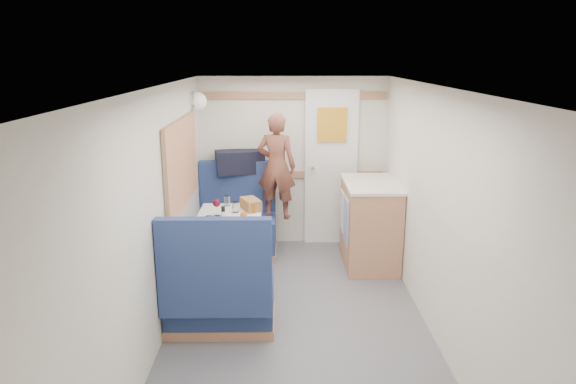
{
  "coord_description": "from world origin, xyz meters",
  "views": [
    {
      "loc": [
        -0.13,
        -3.74,
        2.23
      ],
      "look_at": [
        -0.08,
        0.9,
        0.99
      ],
      "focal_mm": 32.0,
      "sensor_mm": 36.0,
      "label": 1
    }
  ],
  "objects_px": {
    "orange_fruit": "(244,215)",
    "bread_loaf": "(251,204)",
    "dome_light": "(197,101)",
    "tumbler_right": "(235,207)",
    "cheese_block": "(234,219)",
    "dinette_table": "(229,232)",
    "person": "(276,166)",
    "galley_counter": "(369,223)",
    "bench_far": "(237,228)",
    "tray": "(239,226)",
    "salt_grinder": "(223,217)",
    "bench_near": "(220,297)",
    "tumbler_left": "(209,223)",
    "wine_glass": "(217,204)",
    "tumbler_mid": "(227,201)",
    "beer_glass": "(252,208)",
    "duffel_bag": "(240,162)",
    "pepper_grinder": "(223,211)"
  },
  "relations": [
    {
      "from": "orange_fruit",
      "to": "cheese_block",
      "type": "bearing_deg",
      "value": -140.02
    },
    {
      "from": "cheese_block",
      "to": "beer_glass",
      "type": "xyz_separation_m",
      "value": [
        0.15,
        0.31,
        0.01
      ]
    },
    {
      "from": "dome_light",
      "to": "wine_glass",
      "type": "xyz_separation_m",
      "value": [
        0.28,
        -0.83,
        -0.91
      ]
    },
    {
      "from": "orange_fruit",
      "to": "tumbler_mid",
      "type": "xyz_separation_m",
      "value": [
        -0.21,
        0.5,
        0.0
      ]
    },
    {
      "from": "beer_glass",
      "to": "tumbler_mid",
      "type": "bearing_deg",
      "value": 137.71
    },
    {
      "from": "dinette_table",
      "to": "wine_glass",
      "type": "height_order",
      "value": "wine_glass"
    },
    {
      "from": "dome_light",
      "to": "galley_counter",
      "type": "height_order",
      "value": "dome_light"
    },
    {
      "from": "bench_far",
      "to": "tumbler_left",
      "type": "distance_m",
      "value": 1.34
    },
    {
      "from": "tray",
      "to": "wine_glass",
      "type": "height_order",
      "value": "wine_glass"
    },
    {
      "from": "tray",
      "to": "tumbler_right",
      "type": "bearing_deg",
      "value": 98.53
    },
    {
      "from": "bench_far",
      "to": "duffel_bag",
      "type": "relative_size",
      "value": 1.91
    },
    {
      "from": "cheese_block",
      "to": "tumbler_mid",
      "type": "relative_size",
      "value": 1.03
    },
    {
      "from": "cheese_block",
      "to": "beer_glass",
      "type": "bearing_deg",
      "value": 64.07
    },
    {
      "from": "dome_light",
      "to": "cheese_block",
      "type": "relative_size",
      "value": 1.85
    },
    {
      "from": "bench_near",
      "to": "orange_fruit",
      "type": "distance_m",
      "value": 0.89
    },
    {
      "from": "bench_far",
      "to": "person",
      "type": "height_order",
      "value": "person"
    },
    {
      "from": "person",
      "to": "cheese_block",
      "type": "relative_size",
      "value": 10.93
    },
    {
      "from": "cheese_block",
      "to": "tumbler_right",
      "type": "distance_m",
      "value": 0.34
    },
    {
      "from": "bench_far",
      "to": "tray",
      "type": "bearing_deg",
      "value": -83.98
    },
    {
      "from": "orange_fruit",
      "to": "tumbler_mid",
      "type": "bearing_deg",
      "value": 112.58
    },
    {
      "from": "dome_light",
      "to": "tumbler_right",
      "type": "xyz_separation_m",
      "value": [
        0.44,
        -0.71,
        -0.98
      ]
    },
    {
      "from": "tumbler_left",
      "to": "tumbler_mid",
      "type": "xyz_separation_m",
      "value": [
        0.08,
        0.75,
        -0.01
      ]
    },
    {
      "from": "beer_glass",
      "to": "salt_grinder",
      "type": "bearing_deg",
      "value": -134.78
    },
    {
      "from": "dinette_table",
      "to": "duffel_bag",
      "type": "height_order",
      "value": "duffel_bag"
    },
    {
      "from": "pepper_grinder",
      "to": "person",
      "type": "bearing_deg",
      "value": 58.19
    },
    {
      "from": "orange_fruit",
      "to": "salt_grinder",
      "type": "xyz_separation_m",
      "value": [
        -0.19,
        -0.02,
        -0.01
      ]
    },
    {
      "from": "bench_far",
      "to": "tray",
      "type": "xyz_separation_m",
      "value": [
        0.13,
        -1.19,
        0.43
      ]
    },
    {
      "from": "orange_fruit",
      "to": "bread_loaf",
      "type": "distance_m",
      "value": 0.36
    },
    {
      "from": "tray",
      "to": "salt_grinder",
      "type": "distance_m",
      "value": 0.25
    },
    {
      "from": "tray",
      "to": "bench_near",
      "type": "bearing_deg",
      "value": -103.15
    },
    {
      "from": "galley_counter",
      "to": "beer_glass",
      "type": "bearing_deg",
      "value": -161.04
    },
    {
      "from": "dinette_table",
      "to": "cheese_block",
      "type": "height_order",
      "value": "cheese_block"
    },
    {
      "from": "tray",
      "to": "dinette_table",
      "type": "bearing_deg",
      "value": 111.02
    },
    {
      "from": "person",
      "to": "tumbler_left",
      "type": "relative_size",
      "value": 9.65
    },
    {
      "from": "wine_glass",
      "to": "salt_grinder",
      "type": "bearing_deg",
      "value": -62.53
    },
    {
      "from": "tray",
      "to": "tumbler_left",
      "type": "bearing_deg",
      "value": -169.51
    },
    {
      "from": "person",
      "to": "duffel_bag",
      "type": "relative_size",
      "value": 2.15
    },
    {
      "from": "dinette_table",
      "to": "galley_counter",
      "type": "bearing_deg",
      "value": 20.54
    },
    {
      "from": "cheese_block",
      "to": "pepper_grinder",
      "type": "xyz_separation_m",
      "value": [
        -0.12,
        0.19,
        0.01
      ]
    },
    {
      "from": "wine_glass",
      "to": "tumbler_left",
      "type": "xyz_separation_m",
      "value": [
        -0.02,
        -0.39,
        -0.06
      ]
    },
    {
      "from": "dinette_table",
      "to": "cheese_block",
      "type": "distance_m",
      "value": 0.28
    },
    {
      "from": "tray",
      "to": "tumbler_right",
      "type": "distance_m",
      "value": 0.48
    },
    {
      "from": "dinette_table",
      "to": "cheese_block",
      "type": "xyz_separation_m",
      "value": [
        0.07,
        -0.19,
        0.19
      ]
    },
    {
      "from": "bench_near",
      "to": "tumbler_right",
      "type": "distance_m",
      "value": 1.12
    },
    {
      "from": "orange_fruit",
      "to": "bench_near",
      "type": "bearing_deg",
      "value": -101.77
    },
    {
      "from": "bench_far",
      "to": "salt_grinder",
      "type": "xyz_separation_m",
      "value": [
        -0.03,
        -1.0,
        0.46
      ]
    },
    {
      "from": "bench_far",
      "to": "tumbler_left",
      "type": "xyz_separation_m",
      "value": [
        -0.13,
        -1.24,
        0.48
      ]
    },
    {
      "from": "cheese_block",
      "to": "tumbler_right",
      "type": "xyz_separation_m",
      "value": [
        -0.02,
        0.34,
        0.02
      ]
    },
    {
      "from": "salt_grinder",
      "to": "bread_loaf",
      "type": "xyz_separation_m",
      "value": [
        0.24,
        0.37,
        0.01
      ]
    },
    {
      "from": "tumbler_mid",
      "to": "tumbler_right",
      "type": "distance_m",
      "value": 0.25
    }
  ]
}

